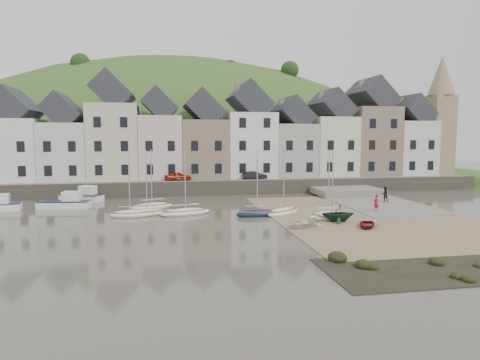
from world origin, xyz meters
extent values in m
plane|color=#474138|center=(0.00, 0.00, 0.00)|extent=(160.00, 160.00, 0.00)
cube|color=#375823|center=(0.00, 32.00, 0.75)|extent=(90.00, 30.00, 1.50)
cube|color=slate|center=(0.00, 20.50, 1.55)|extent=(70.00, 7.00, 0.10)
cube|color=slate|center=(0.00, 17.00, 0.90)|extent=(70.00, 1.20, 1.80)
cube|color=#80654D|center=(11.00, 0.00, 0.03)|extent=(18.00, 26.00, 0.06)
cube|color=slate|center=(15.00, 8.00, 0.06)|extent=(8.00, 18.00, 0.12)
ellipsoid|color=#375823|center=(-5.00, 60.00, -18.00)|extent=(134.40, 84.00, 84.00)
cylinder|color=#382619|center=(-22.00, 48.00, 18.00)|extent=(0.50, 0.50, 3.00)
sphere|color=#213D19|center=(-22.00, 48.00, 20.50)|extent=(3.60, 3.60, 3.60)
cylinder|color=#382619|center=(-8.00, 52.00, 18.00)|extent=(0.50, 0.50, 3.00)
sphere|color=#213D19|center=(-8.00, 52.00, 20.50)|extent=(3.60, 3.60, 3.60)
cylinder|color=#382619|center=(6.00, 50.00, 18.00)|extent=(0.50, 0.50, 3.00)
sphere|color=#213D19|center=(6.00, 50.00, 20.50)|extent=(3.60, 3.60, 3.60)
cylinder|color=#382619|center=(18.00, 49.00, 18.00)|extent=(0.50, 0.50, 3.00)
sphere|color=#213D19|center=(18.00, 49.00, 20.50)|extent=(3.60, 3.60, 3.60)
cube|color=silver|center=(-26.00, 24.00, 5.50)|extent=(6.00, 8.00, 8.00)
cube|color=gray|center=(-27.50, 24.00, 12.52)|extent=(0.60, 0.90, 1.40)
cube|color=silver|center=(-20.05, 24.00, 5.25)|extent=(5.80, 8.00, 7.50)
cube|color=gray|center=(-21.50, 24.00, 11.92)|extent=(0.60, 0.90, 1.40)
cube|color=beige|center=(-13.90, 24.00, 6.50)|extent=(6.40, 8.00, 10.00)
cube|color=gray|center=(-15.50, 24.00, 14.73)|extent=(0.60, 0.90, 1.40)
cube|color=beige|center=(-7.85, 24.00, 5.75)|extent=(5.60, 8.00, 8.50)
cube|color=gray|center=(-9.25, 24.00, 12.82)|extent=(0.60, 0.90, 1.40)
cube|color=#826D5A|center=(-1.90, 24.00, 5.50)|extent=(6.20, 8.00, 8.00)
cube|color=gray|center=(-3.45, 24.00, 12.62)|extent=(0.60, 0.90, 1.40)
cube|color=silver|center=(4.55, 24.00, 6.00)|extent=(6.60, 8.00, 9.00)
cube|color=gray|center=(2.90, 24.00, 13.83)|extent=(0.60, 0.90, 1.40)
cube|color=#A7A098|center=(10.80, 24.00, 5.25)|extent=(5.80, 8.00, 7.50)
cube|color=gray|center=(9.35, 24.00, 11.92)|extent=(0.60, 0.90, 1.40)
cube|color=beige|center=(16.75, 24.00, 5.75)|extent=(6.00, 8.00, 8.50)
cube|color=gray|center=(15.25, 24.00, 13.02)|extent=(0.60, 0.90, 1.40)
cube|color=#7E6A5A|center=(23.00, 24.00, 6.50)|extent=(6.40, 8.00, 10.00)
cube|color=gray|center=(21.40, 24.00, 14.73)|extent=(0.60, 0.90, 1.40)
cube|color=silver|center=(29.15, 24.00, 5.50)|extent=(5.80, 8.00, 8.00)
cube|color=gray|center=(27.70, 24.00, 12.42)|extent=(0.60, 0.90, 1.40)
cube|color=#997F60|center=(34.55, 24.00, 7.50)|extent=(3.50, 3.50, 12.00)
cone|color=#997F60|center=(34.55, 24.00, 16.50)|extent=(4.00, 4.00, 6.00)
ellipsoid|color=white|center=(-8.75, 8.09, 0.20)|extent=(4.63, 3.06, 0.84)
ellipsoid|color=brown|center=(-8.75, 8.09, 0.42)|extent=(4.25, 2.79, 0.20)
cylinder|color=#B2B5B7|center=(-8.75, 8.09, 3.30)|extent=(0.10, 0.10, 5.60)
cylinder|color=#B2B5B7|center=(-8.75, 8.09, 0.95)|extent=(2.26, 0.99, 0.08)
ellipsoid|color=white|center=(-10.65, 4.01, 0.20)|extent=(3.72, 1.60, 0.84)
ellipsoid|color=brown|center=(-10.65, 4.01, 0.42)|extent=(3.42, 1.45, 0.20)
cylinder|color=#B2B5B7|center=(-10.65, 4.01, 3.30)|extent=(0.10, 0.10, 5.60)
cylinder|color=#B2B5B7|center=(-10.65, 4.01, 0.95)|extent=(2.02, 0.13, 0.08)
ellipsoid|color=beige|center=(-9.12, 4.52, 0.20)|extent=(4.22, 1.99, 0.84)
ellipsoid|color=brown|center=(-9.12, 4.52, 0.42)|extent=(3.88, 1.81, 0.20)
cylinder|color=#B2B5B7|center=(-9.12, 4.52, 3.30)|extent=(0.10, 0.10, 5.60)
cylinder|color=#B2B5B7|center=(-9.12, 4.52, 0.95)|extent=(2.23, 0.36, 0.08)
ellipsoid|color=white|center=(-5.56, 4.15, 0.20)|extent=(5.13, 2.83, 0.84)
ellipsoid|color=brown|center=(-5.56, 4.15, 0.42)|extent=(4.72, 2.59, 0.20)
cylinder|color=#B2B5B7|center=(-5.56, 4.15, 3.30)|extent=(0.10, 0.10, 5.60)
cylinder|color=#B2B5B7|center=(-5.56, 4.15, 0.95)|extent=(2.61, 0.84, 0.08)
ellipsoid|color=white|center=(3.61, 2.76, 0.20)|extent=(4.49, 4.06, 0.84)
ellipsoid|color=brown|center=(3.61, 2.76, 0.42)|extent=(4.12, 3.72, 0.20)
cylinder|color=#B2B5B7|center=(3.61, 2.76, 3.30)|extent=(0.10, 0.10, 5.60)
cylinder|color=#B2B5B7|center=(3.61, 2.76, 0.95)|extent=(2.00, 1.65, 0.08)
ellipsoid|color=#131E3C|center=(0.97, 2.39, 0.20)|extent=(4.13, 1.86, 0.84)
ellipsoid|color=brown|center=(0.97, 2.39, 0.42)|extent=(3.80, 1.69, 0.20)
cylinder|color=#B2B5B7|center=(0.97, 2.39, 3.30)|extent=(0.10, 0.10, 5.60)
cylinder|color=#B2B5B7|center=(0.97, 2.39, 0.95)|extent=(2.20, 0.28, 0.08)
ellipsoid|color=white|center=(7.09, 0.22, 0.20)|extent=(4.17, 2.14, 0.84)
ellipsoid|color=brown|center=(7.09, 0.22, 0.42)|extent=(3.83, 1.95, 0.20)
cylinder|color=#B2B5B7|center=(7.09, 0.22, 3.30)|extent=(0.10, 0.10, 5.60)
cylinder|color=#B2B5B7|center=(7.09, 0.22, 0.95)|extent=(2.17, 0.44, 0.08)
ellipsoid|color=beige|center=(7.17, -0.43, 0.20)|extent=(3.79, 2.53, 0.84)
ellipsoid|color=brown|center=(7.17, -0.43, 0.42)|extent=(3.48, 2.31, 0.20)
cylinder|color=#B2B5B7|center=(7.17, -0.43, 3.30)|extent=(0.10, 0.10, 5.60)
cylinder|color=#B2B5B7|center=(7.17, -0.43, 0.95)|extent=(1.85, 0.68, 0.08)
cube|color=white|center=(-17.64, 10.02, 0.35)|extent=(5.35, 2.46, 0.70)
cube|color=#131E3C|center=(-17.64, 10.02, 0.72)|extent=(5.26, 2.50, 0.08)
cube|color=white|center=(-16.88, 10.14, 1.20)|extent=(1.96, 1.46, 1.00)
cube|color=white|center=(-16.78, 14.78, 0.35)|extent=(5.15, 3.74, 0.70)
cube|color=#131E3C|center=(-16.78, 14.78, 0.72)|extent=(5.08, 3.74, 0.08)
cube|color=white|center=(-16.13, 15.11, 1.20)|extent=(2.07, 1.85, 1.00)
imported|color=white|center=(3.50, -3.29, 0.38)|extent=(3.84, 3.55, 0.65)
imported|color=#153025|center=(7.13, -1.80, 0.80)|extent=(3.02, 2.67, 1.48)
imported|color=maroon|center=(8.48, -4.46, 0.33)|extent=(2.91, 3.15, 0.53)
imported|color=maroon|center=(12.88, 2.36, 0.93)|extent=(0.70, 0.58, 1.63)
imported|color=black|center=(16.54, 7.35, 0.96)|extent=(0.92, 0.77, 1.67)
imported|color=maroon|center=(-5.66, 19.50, 2.18)|extent=(3.66, 2.32, 1.16)
imported|color=black|center=(4.41, 19.50, 2.15)|extent=(3.32, 1.18, 1.09)
cube|color=black|center=(8.00, -15.00, 0.03)|extent=(14.00, 6.00, 0.05)
ellipsoid|color=black|center=(3.44, -14.11, 0.19)|extent=(0.93, 1.03, 0.61)
ellipsoid|color=black|center=(7.67, -17.22, 0.14)|extent=(0.69, 0.76, 0.45)
ellipsoid|color=black|center=(7.40, -16.70, 0.13)|extent=(0.63, 0.70, 0.41)
ellipsoid|color=black|center=(7.88, -14.32, 0.17)|extent=(0.85, 0.93, 0.55)
ellipsoid|color=black|center=(9.90, -15.22, 0.10)|extent=(0.51, 0.56, 0.33)
ellipsoid|color=black|center=(3.81, -14.41, 0.15)|extent=(0.75, 0.83, 0.49)
ellipsoid|color=black|center=(2.51, -12.64, 0.23)|extent=(1.13, 1.24, 0.73)
camera|label=1|loc=(-7.67, -36.15, 7.50)|focal=32.20mm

